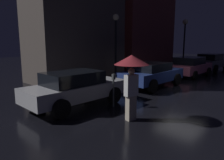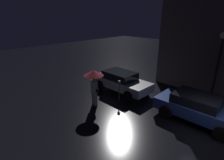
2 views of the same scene
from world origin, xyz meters
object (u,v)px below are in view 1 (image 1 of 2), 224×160
(parked_car_silver, at_px, (76,88))
(pedestrian_with_umbrella, at_px, (131,69))
(parked_car_grey, at_px, (211,62))
(parking_meter, at_px, (114,87))
(street_lamp_far, at_px, (185,32))
(parked_car_pink, at_px, (190,66))
(street_lamp_near, at_px, (116,36))
(parked_car_blue, at_px, (151,74))

(parked_car_silver, xyz_separation_m, pedestrian_with_umbrella, (0.23, -2.66, 0.98))
(pedestrian_with_umbrella, bearing_deg, parked_car_grey, -158.78)
(parking_meter, height_order, street_lamp_far, street_lamp_far)
(parking_meter, relative_size, street_lamp_far, 0.29)
(pedestrian_with_umbrella, xyz_separation_m, street_lamp_far, (14.47, 5.10, 1.70))
(parked_car_pink, distance_m, street_lamp_near, 6.21)
(parked_car_pink, height_order, parking_meter, parked_car_pink)
(street_lamp_near, relative_size, street_lamp_far, 0.93)
(street_lamp_far, bearing_deg, parked_car_silver, -170.58)
(pedestrian_with_umbrella, bearing_deg, parked_car_pink, -154.96)
(pedestrian_with_umbrella, height_order, street_lamp_near, street_lamp_near)
(parking_meter, bearing_deg, street_lamp_near, 41.50)
(parked_car_grey, bearing_deg, pedestrian_with_umbrella, -167.89)
(parked_car_blue, bearing_deg, parked_car_grey, 0.88)
(street_lamp_near, bearing_deg, parked_car_silver, -154.13)
(pedestrian_with_umbrella, distance_m, parking_meter, 1.83)
(parked_car_blue, relative_size, street_lamp_far, 0.91)
(parked_car_pink, relative_size, pedestrian_with_umbrella, 1.87)
(parked_car_grey, relative_size, pedestrian_with_umbrella, 1.90)
(parked_car_blue, height_order, street_lamp_near, street_lamp_near)
(parked_car_blue, height_order, parked_car_pink, parked_car_pink)
(parked_car_blue, distance_m, parked_car_pink, 5.09)
(parked_car_grey, height_order, street_lamp_far, street_lamp_far)
(parked_car_blue, xyz_separation_m, street_lamp_near, (-0.12, 2.65, 2.12))
(parking_meter, relative_size, street_lamp_near, 0.31)
(parked_car_grey, height_order, pedestrian_with_umbrella, pedestrian_with_umbrella)
(parked_car_grey, xyz_separation_m, parking_meter, (-14.06, -1.19, 0.06))
(parked_car_pink, bearing_deg, parked_car_grey, 1.18)
(parked_car_silver, distance_m, parking_meter, 1.54)
(parked_car_blue, distance_m, pedestrian_with_umbrella, 5.69)
(parking_meter, bearing_deg, parked_car_blue, 13.92)
(parked_car_pink, bearing_deg, parked_car_blue, 179.67)
(parked_car_silver, bearing_deg, pedestrian_with_umbrella, -83.65)
(parking_meter, height_order, street_lamp_near, street_lamp_near)
(pedestrian_with_umbrella, xyz_separation_m, parking_meter, (0.69, 1.43, -0.91))
(parked_car_silver, bearing_deg, parked_car_pink, 0.43)
(parked_car_blue, xyz_separation_m, parking_meter, (-4.32, -1.07, 0.07))
(pedestrian_with_umbrella, bearing_deg, parking_meter, -104.66)
(parked_car_grey, xyz_separation_m, pedestrian_with_umbrella, (-14.75, -2.62, 0.97))
(parked_car_grey, distance_m, street_lamp_near, 10.39)
(parked_car_blue, xyz_separation_m, street_lamp_far, (9.46, 2.60, 2.69))
(parked_car_blue, relative_size, parked_car_grey, 1.01)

